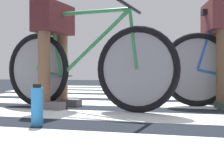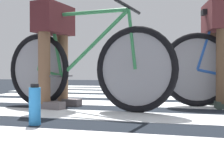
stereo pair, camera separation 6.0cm
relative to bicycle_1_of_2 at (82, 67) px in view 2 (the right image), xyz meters
name	(u,v)px [view 2 (the right image)]	position (x,y,z in m)	size (l,w,h in m)	color
ground	(169,101)	(0.74, 1.01, -0.40)	(18.00, 14.00, 0.02)	black
crosswalk_markings	(171,101)	(0.77, 0.84, -0.38)	(5.46, 5.78, 0.00)	silver
bicycle_1_of_2	(82,67)	(0.00, 0.00, 0.00)	(1.71, 0.56, 0.93)	black
cyclist_1_of_2	(54,41)	(-0.30, 0.06, 0.25)	(0.38, 0.45, 0.98)	brown
cyclist_2_of_2	(218,39)	(1.22, 0.44, 0.26)	(0.37, 0.44, 1.00)	brown
water_bottle	(35,105)	(-0.04, -0.76, -0.26)	(0.07, 0.07, 0.26)	#2C8CDF
traffic_cone	(50,77)	(-1.35, 2.04, -0.14)	(0.45, 0.45, 0.51)	black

